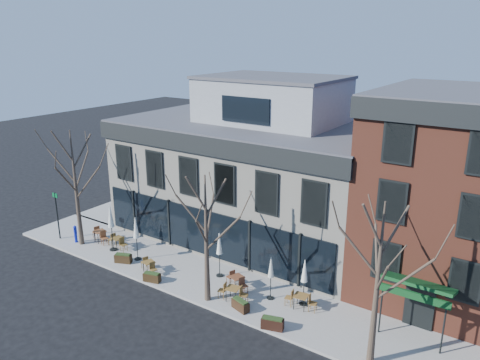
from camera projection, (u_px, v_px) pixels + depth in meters
The scene contains 25 objects.
ground at pixel (209, 260), 30.03m from camera, with size 120.00×120.00×0.00m, color black.
sidewalk_front at pixel (230, 288), 26.56m from camera, with size 33.50×4.70×0.15m, color gray.
sidewalk_side at pixel (149, 200), 40.80m from camera, with size 4.50×12.00×0.15m, color gray.
corner_building at pixel (253, 172), 32.58m from camera, with size 18.39×10.39×11.10m.
red_brick_building at pixel (453, 193), 25.27m from camera, with size 8.20×11.78×11.18m.
tree_corner at pixel (76, 187), 30.82m from camera, with size 3.93×3.98×7.92m.
tree_mid at pixel (206, 238), 24.20m from camera, with size 3.50×3.55×7.04m.
tree_right at pixel (378, 284), 19.28m from camera, with size 3.72×3.77×7.48m.
sign_pole at pixel (57, 213), 32.31m from camera, with size 0.50×0.10×3.40m.
call_box at pixel (75, 233), 32.08m from camera, with size 0.26×0.25×1.25m.
cafe_set_0 at pixel (100, 235), 32.26m from camera, with size 1.86×0.92×0.96m.
cafe_set_1 at pixel (118, 242), 31.23m from camera, with size 1.79×0.78×0.92m.
cafe_set_2 at pixel (149, 266), 28.08m from camera, with size 1.63×0.87×0.84m.
cafe_set_3 at pixel (237, 281), 26.26m from camera, with size 1.75×0.98×0.90m.
cafe_set_4 at pixel (233, 292), 25.09m from camera, with size 1.77×0.82×0.91m.
cafe_set_5 at pixel (301, 300), 24.35m from camera, with size 1.78×0.79×0.92m.
umbrella_0 at pixel (111, 219), 30.44m from camera, with size 0.51×0.51×3.16m.
umbrella_1 at pixel (136, 230), 29.22m from camera, with size 0.46×0.46×2.85m.
umbrella_2 at pixel (219, 246), 27.18m from camera, with size 0.44×0.44×2.75m.
umbrella_3 at pixel (271, 269), 24.85m from camera, with size 0.40×0.40×2.49m.
umbrella_4 at pixel (304, 273), 24.26m from camera, with size 0.42×0.42×2.61m.
planter_0 at pixel (123, 258), 29.32m from camera, with size 1.13×0.79×0.59m.
planter_1 at pixel (152, 277), 27.05m from camera, with size 1.07×0.65×0.56m.
planter_2 at pixel (240, 305), 24.26m from camera, with size 1.10×0.68×0.58m.
planter_3 at pixel (272, 323), 22.68m from camera, with size 1.17×0.73×0.61m.
Camera 1 is at (17.00, -21.27, 13.83)m, focal length 35.00 mm.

